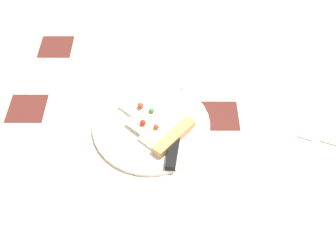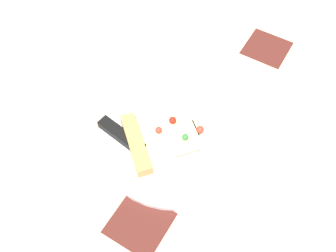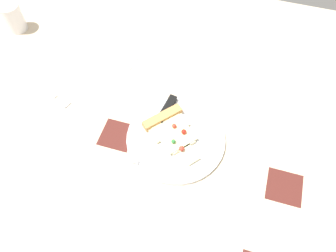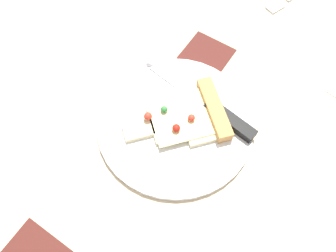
{
  "view_description": "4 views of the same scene",
  "coord_description": "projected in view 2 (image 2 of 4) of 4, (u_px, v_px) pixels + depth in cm",
  "views": [
    {
      "loc": [
        1.92,
        62.76,
        71.83
      ],
      "look_at": [
        1.99,
        10.04,
        3.76
      ],
      "focal_mm": 41.4,
      "sensor_mm": 36.0,
      "label": 1
    },
    {
      "loc": [
        -25.42,
        -10.32,
        59.16
      ],
      "look_at": [
        6.39,
        8.79,
        2.75
      ],
      "focal_mm": 40.34,
      "sensor_mm": 36.0,
      "label": 2
    },
    {
      "loc": [
        16.59,
        -36.46,
        79.19
      ],
      "look_at": [
        3.17,
        8.71,
        3.8
      ],
      "focal_mm": 34.89,
      "sensor_mm": 36.0,
      "label": 3
    },
    {
      "loc": [
        28.52,
        20.73,
        51.6
      ],
      "look_at": [
        7.98,
        7.15,
        2.72
      ],
      "focal_mm": 35.06,
      "sensor_mm": 36.0,
      "label": 4
    }
  ],
  "objects": [
    {
      "name": "pizza_slice",
      "position": [
        160.0,
        138.0,
        0.67
      ],
      "size": [
        18.24,
        17.31,
        2.68
      ],
      "rotation": [
        0.0,
        0.0,
        4.0
      ],
      "color": "beige",
      "rests_on": "plate"
    },
    {
      "name": "plate",
      "position": [
        174.0,
        138.0,
        0.69
      ],
      "size": [
        27.33,
        27.33,
        1.13
      ],
      "primitive_type": "cylinder",
      "color": "silver",
      "rests_on": "ground_plane"
    },
    {
      "name": "ground_plane",
      "position": [
        193.0,
        187.0,
        0.66
      ],
      "size": [
        153.08,
        153.08,
        3.0
      ],
      "color": "#C6B293",
      "rests_on": "ground"
    },
    {
      "name": "knife",
      "position": [
        141.0,
        150.0,
        0.66
      ],
      "size": [
        5.65,
        24.05,
        2.45
      ],
      "rotation": [
        0.0,
        0.0,
        2.99
      ],
      "color": "silver",
      "rests_on": "plate"
    }
  ]
}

